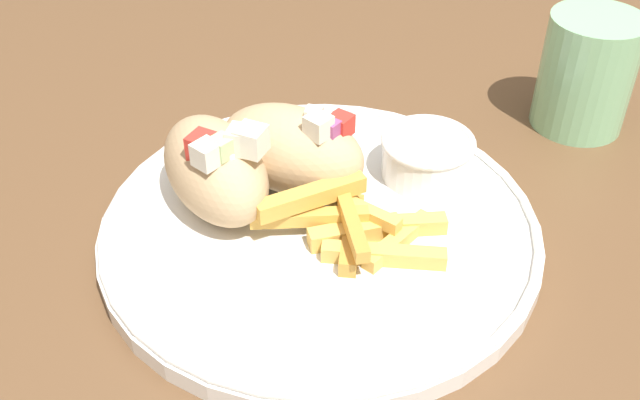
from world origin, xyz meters
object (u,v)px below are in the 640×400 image
(pita_sandwich_far, at_px, (292,149))
(sauce_ramekin, at_px, (427,154))
(plate, at_px, (320,227))
(pita_sandwich_near, at_px, (216,168))
(water_glass, at_px, (585,78))
(fries_pile, at_px, (354,226))

(pita_sandwich_far, distance_m, sauce_ramekin, 0.10)
(pita_sandwich_far, bearing_deg, sauce_ramekin, 34.80)
(plate, xyz_separation_m, pita_sandwich_near, (-0.07, -0.03, 0.04))
(sauce_ramekin, relative_size, water_glass, 0.72)
(pita_sandwich_far, bearing_deg, water_glass, 51.50)
(plate, relative_size, pita_sandwich_near, 2.43)
(fries_pile, relative_size, water_glass, 1.31)
(fries_pile, bearing_deg, water_glass, 75.81)
(pita_sandwich_near, relative_size, sauce_ramekin, 1.80)
(plate, relative_size, sauce_ramekin, 4.38)
(pita_sandwich_near, bearing_deg, plate, 46.21)
(pita_sandwich_near, relative_size, pita_sandwich_far, 1.05)
(pita_sandwich_near, xyz_separation_m, fries_pile, (0.10, 0.03, -0.02))
(sauce_ramekin, bearing_deg, water_glass, 69.11)
(plate, xyz_separation_m, water_glass, (0.09, 0.25, 0.03))
(pita_sandwich_near, distance_m, water_glass, 0.32)
(fries_pile, bearing_deg, sauce_ramekin, 88.09)
(plate, bearing_deg, water_glass, 69.71)
(fries_pile, distance_m, water_glass, 0.26)
(plate, xyz_separation_m, sauce_ramekin, (0.03, 0.09, 0.02))
(fries_pile, height_order, sauce_ramekin, fries_pile)
(plate, distance_m, water_glass, 0.27)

